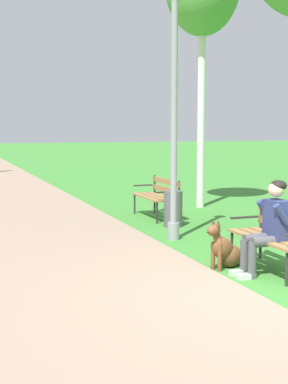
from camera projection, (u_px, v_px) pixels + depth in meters
park_bench_near at (277, 233)px, 7.53m from camera, size 0.55×1.50×0.85m
park_bench_mid at (158, 194)px, 11.93m from camera, size 0.55×1.50×0.85m
person_seated_on_near_bench at (269, 224)px, 7.31m from camera, size 0.74×0.49×1.25m
dog_brown at (225, 250)px, 7.68m from camera, size 0.80×0.44×0.71m
lamp_post_near at (174, 109)px, 9.38m from camera, size 0.24×0.24×4.33m
litter_bin at (173, 209)px, 10.87m from camera, size 0.36×0.36×0.70m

